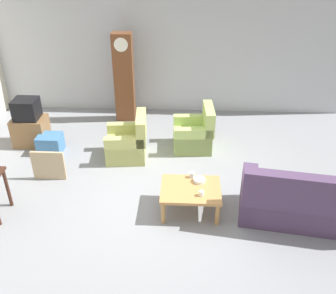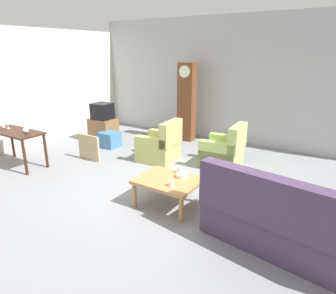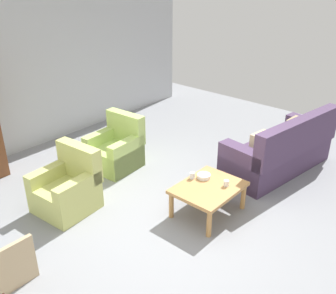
# 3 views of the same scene
# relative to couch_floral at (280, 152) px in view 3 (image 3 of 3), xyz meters

# --- Properties ---
(ground_plane) EXTENTS (10.40, 10.40, 0.00)m
(ground_plane) POSITION_rel_couch_floral_xyz_m (-2.31, 0.52, -0.35)
(ground_plane) COLOR gray
(garage_door_wall) EXTENTS (8.40, 0.16, 3.20)m
(garage_door_wall) POSITION_rel_couch_floral_xyz_m (-2.31, 4.12, 1.25)
(garage_door_wall) COLOR #ADAFB5
(garage_door_wall) RESTS_ON ground_plane
(couch_floral) EXTENTS (2.21, 1.18, 1.04)m
(couch_floral) POSITION_rel_couch_floral_xyz_m (0.00, 0.00, 0.00)
(couch_floral) COLOR #4C3856
(couch_floral) RESTS_ON ground_plane
(armchair_olive_near) EXTENTS (0.85, 0.82, 0.92)m
(armchair_olive_near) POSITION_rel_couch_floral_xyz_m (-3.07, 1.78, -0.05)
(armchair_olive_near) COLOR #B7BC66
(armchair_olive_near) RESTS_ON ground_plane
(armchair_olive_far) EXTENTS (0.84, 0.81, 0.92)m
(armchair_olive_far) POSITION_rel_couch_floral_xyz_m (-1.75, 2.22, -0.05)
(armchair_olive_far) COLOR #AECA6A
(armchair_olive_far) RESTS_ON ground_plane
(coffee_table_wood) EXTENTS (0.96, 0.76, 0.44)m
(coffee_table_wood) POSITION_rel_couch_floral_xyz_m (-1.84, 0.18, 0.03)
(coffee_table_wood) COLOR #B27F47
(coffee_table_wood) RESTS_ON ground_plane
(framed_picture_leaning) EXTENTS (0.60, 0.05, 0.58)m
(framed_picture_leaning) POSITION_rel_couch_floral_xyz_m (-4.42, 0.95, -0.06)
(framed_picture_leaning) COLOR tan
(framed_picture_leaning) RESTS_ON ground_plane
(cup_white_porcelain) EXTENTS (0.07, 0.07, 0.09)m
(cup_white_porcelain) POSITION_rel_couch_floral_xyz_m (-1.67, 0.01, 0.13)
(cup_white_porcelain) COLOR white
(cup_white_porcelain) RESTS_ON coffee_table_wood
(cup_blue_rimmed) EXTENTS (0.07, 0.07, 0.09)m
(cup_blue_rimmed) POSITION_rel_couch_floral_xyz_m (-1.82, 0.49, 0.14)
(cup_blue_rimmed) COLOR silver
(cup_blue_rimmed) RESTS_ON coffee_table_wood
(bowl_white_stacked) EXTENTS (0.19, 0.19, 0.06)m
(bowl_white_stacked) POSITION_rel_couch_floral_xyz_m (-1.70, 0.37, 0.12)
(bowl_white_stacked) COLOR white
(bowl_white_stacked) RESTS_ON coffee_table_wood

